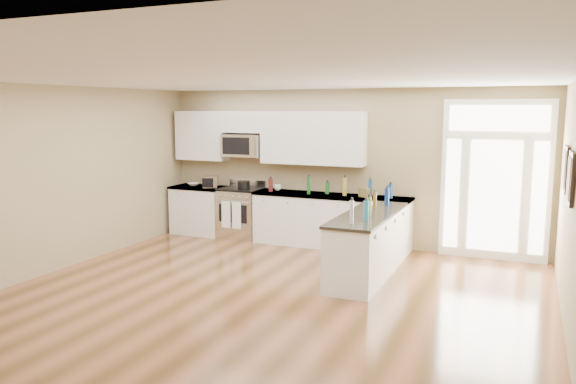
{
  "coord_description": "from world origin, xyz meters",
  "views": [
    {
      "loc": [
        3.03,
        -5.62,
        2.46
      ],
      "look_at": [
        -0.26,
        2.0,
        1.21
      ],
      "focal_mm": 35.0,
      "sensor_mm": 36.0,
      "label": 1
    }
  ],
  "objects": [
    {
      "name": "ground",
      "position": [
        0.0,
        0.0,
        0.0
      ],
      "size": [
        8.0,
        8.0,
        0.0
      ],
      "primitive_type": "plane",
      "color": "#533517"
    },
    {
      "name": "room_shell",
      "position": [
        0.0,
        0.0,
        1.71
      ],
      "size": [
        8.0,
        8.0,
        8.0
      ],
      "color": "#9D8B63",
      "rests_on": "ground"
    },
    {
      "name": "back_cabinet_left",
      "position": [
        -2.87,
        3.69,
        0.44
      ],
      "size": [
        1.1,
        0.66,
        0.94
      ],
      "color": "white",
      "rests_on": "ground"
    },
    {
      "name": "back_cabinet_right",
      "position": [
        -0.16,
        3.69,
        0.44
      ],
      "size": [
        2.85,
        0.66,
        0.94
      ],
      "color": "white",
      "rests_on": "ground"
    },
    {
      "name": "peninsula_cabinet",
      "position": [
        0.93,
        2.24,
        0.43
      ],
      "size": [
        0.69,
        2.32,
        0.94
      ],
      "color": "white",
      "rests_on": "ground"
    },
    {
      "name": "upper_cabinet_left",
      "position": [
        -2.88,
        3.83,
        1.93
      ],
      "size": [
        1.04,
        0.33,
        0.95
      ],
      "primitive_type": "cube",
      "color": "white",
      "rests_on": "room_shell"
    },
    {
      "name": "upper_cabinet_right",
      "position": [
        -0.57,
        3.83,
        1.93
      ],
      "size": [
        1.94,
        0.33,
        0.95
      ],
      "primitive_type": "cube",
      "color": "white",
      "rests_on": "room_shell"
    },
    {
      "name": "upper_cabinet_short",
      "position": [
        -1.95,
        3.83,
        2.2
      ],
      "size": [
        0.82,
        0.33,
        0.4
      ],
      "primitive_type": "cube",
      "color": "white",
      "rests_on": "room_shell"
    },
    {
      "name": "microwave",
      "position": [
        -1.95,
        3.8,
        1.76
      ],
      "size": [
        0.78,
        0.41,
        0.42
      ],
      "color": "silver",
      "rests_on": "room_shell"
    },
    {
      "name": "entry_door",
      "position": [
        2.55,
        3.95,
        1.3
      ],
      "size": [
        1.7,
        0.1,
        2.6
      ],
      "color": "white",
      "rests_on": "ground"
    },
    {
      "name": "wall_art_near",
      "position": [
        3.47,
        2.2,
        1.7
      ],
      "size": [
        0.05,
        0.58,
        0.58
      ],
      "color": "black",
      "rests_on": "room_shell"
    },
    {
      "name": "wall_art_far",
      "position": [
        3.47,
        1.2,
        1.7
      ],
      "size": [
        0.05,
        0.58,
        0.58
      ],
      "color": "black",
      "rests_on": "room_shell"
    },
    {
      "name": "kitchen_range",
      "position": [
        -1.97,
        3.69,
        0.48
      ],
      "size": [
        0.78,
        0.69,
        1.08
      ],
      "color": "silver",
      "rests_on": "ground"
    },
    {
      "name": "stockpot",
      "position": [
        -1.84,
        3.59,
        1.04
      ],
      "size": [
        0.3,
        0.3,
        0.18
      ],
      "primitive_type": "cylinder",
      "rotation": [
        0.0,
        0.0,
        -0.41
      ],
      "color": "black",
      "rests_on": "kitchen_range"
    },
    {
      "name": "toaster_oven",
      "position": [
        -2.55,
        3.58,
        1.06
      ],
      "size": [
        0.33,
        0.29,
        0.23
      ],
      "primitive_type": "cube",
      "rotation": [
        0.0,
        0.0,
        0.34
      ],
      "color": "silver",
      "rests_on": "back_cabinet_left"
    },
    {
      "name": "cardboard_box",
      "position": [
        0.47,
        3.7,
        1.02
      ],
      "size": [
        0.23,
        0.21,
        0.16
      ],
      "primitive_type": "cube",
      "rotation": [
        0.0,
        0.0,
        -0.43
      ],
      "color": "brown",
      "rests_on": "back_cabinet_right"
    },
    {
      "name": "bowl_left",
      "position": [
        -3.03,
        3.72,
        0.97
      ],
      "size": [
        0.22,
        0.22,
        0.05
      ],
      "primitive_type": "imported",
      "rotation": [
        0.0,
        0.0,
        0.04
      ],
      "color": "white",
      "rests_on": "back_cabinet_left"
    },
    {
      "name": "bowl_peninsula",
      "position": [
        0.77,
        2.84,
        0.97
      ],
      "size": [
        0.18,
        0.18,
        0.05
      ],
      "primitive_type": "imported",
      "rotation": [
        0.0,
        0.0,
        -0.04
      ],
      "color": "white",
      "rests_on": "peninsula_cabinet"
    },
    {
      "name": "cup_counter",
      "position": [
        -1.24,
        3.78,
        0.99
      ],
      "size": [
        0.17,
        0.17,
        0.11
      ],
      "primitive_type": "imported",
      "rotation": [
        0.0,
        0.0,
        -0.22
      ],
      "color": "white",
      "rests_on": "back_cabinet_right"
    },
    {
      "name": "counter_bottles",
      "position": [
        0.36,
        3.03,
        1.08
      ],
      "size": [
        2.42,
        2.42,
        0.32
      ],
      "color": "#19591E",
      "rests_on": "back_cabinet_right"
    }
  ]
}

